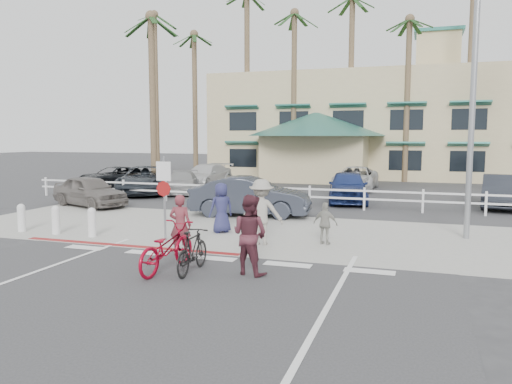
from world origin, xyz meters
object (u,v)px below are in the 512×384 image
(bike_black, at_px, (192,251))
(car_white_sedan, at_px, (250,197))
(bike_red, at_px, (167,248))
(car_red_compact, at_px, (90,191))
(sign_post, at_px, (164,194))

(bike_black, bearing_deg, car_white_sedan, -82.59)
(bike_red, bearing_deg, car_red_compact, -39.87)
(bike_black, height_order, car_white_sedan, car_white_sedan)
(car_red_compact, bearing_deg, bike_black, -111.65)
(sign_post, distance_m, car_white_sedan, 5.45)
(sign_post, relative_size, car_white_sedan, 0.61)
(car_red_compact, bearing_deg, sign_post, -107.87)
(car_white_sedan, distance_m, car_red_compact, 7.84)
(bike_black, height_order, car_red_compact, car_red_compact)
(bike_red, height_order, car_white_sedan, car_white_sedan)
(bike_red, relative_size, car_red_compact, 0.53)
(sign_post, bearing_deg, car_white_sedan, 80.19)
(car_red_compact, bearing_deg, bike_red, -113.95)
(bike_black, xyz_separation_m, car_white_sedan, (-1.43, 8.30, 0.27))
(sign_post, bearing_deg, bike_black, -51.75)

